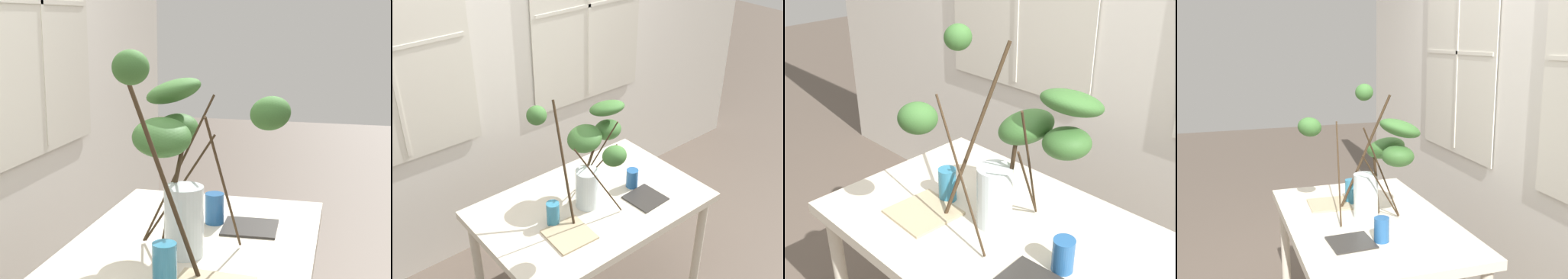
{
  "view_description": "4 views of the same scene",
  "coord_description": "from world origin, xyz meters",
  "views": [
    {
      "loc": [
        -1.82,
        -0.5,
        1.54
      ],
      "look_at": [
        -0.05,
        -0.04,
        1.16
      ],
      "focal_mm": 54.2,
      "sensor_mm": 36.0,
      "label": 1
    },
    {
      "loc": [
        -1.47,
        -1.78,
        2.55
      ],
      "look_at": [
        0.02,
        0.06,
        1.16
      ],
      "focal_mm": 45.29,
      "sensor_mm": 36.0,
      "label": 2
    },
    {
      "loc": [
        0.97,
        -1.1,
        1.84
      ],
      "look_at": [
        -0.07,
        -0.04,
        1.12
      ],
      "focal_mm": 44.32,
      "sensor_mm": 36.0,
      "label": 3
    },
    {
      "loc": [
        2.29,
        -0.75,
        1.7
      ],
      "look_at": [
        -0.04,
        0.04,
        1.18
      ],
      "focal_mm": 43.76,
      "sensor_mm": 36.0,
      "label": 4
    }
  ],
  "objects": [
    {
      "name": "drinking_glass_blue_left",
      "position": [
        -0.28,
        -0.01,
        0.83
      ],
      "size": [
        0.07,
        0.07,
        0.14
      ],
      "primitive_type": "cylinder",
      "color": "teal",
      "rests_on": "dining_table"
    },
    {
      "name": "plate_square_right",
      "position": [
        0.27,
        -0.17,
        0.76
      ],
      "size": [
        0.21,
        0.21,
        0.01
      ],
      "primitive_type": "cube",
      "rotation": [
        0.0,
        0.0,
        0.04
      ],
      "color": "#2D2B28",
      "rests_on": "dining_table"
    },
    {
      "name": "drinking_glass_blue_right",
      "position": [
        0.3,
        -0.03,
        0.82
      ],
      "size": [
        0.07,
        0.07,
        0.12
      ],
      "primitive_type": "cylinder",
      "color": "#235693",
      "rests_on": "dining_table"
    },
    {
      "name": "vase_with_branches",
      "position": [
        0.03,
        0.04,
        1.11
      ],
      "size": [
        0.7,
        0.6,
        0.71
      ],
      "color": "silver",
      "rests_on": "dining_table"
    },
    {
      "name": "dining_table",
      "position": [
        0.0,
        0.0,
        0.68
      ],
      "size": [
        1.32,
        0.85,
        0.76
      ],
      "color": "beige",
      "rests_on": "ground"
    }
  ]
}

